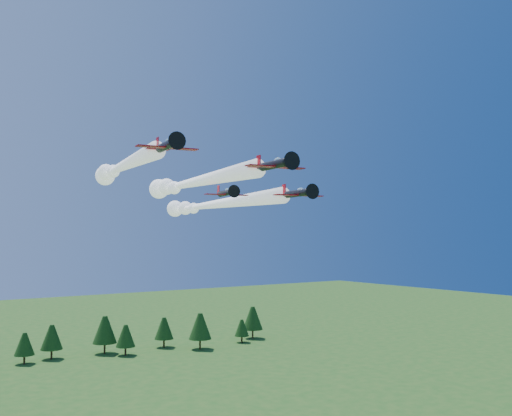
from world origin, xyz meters
TOP-DOWN VIEW (x-y plane):
  - plane_lead at (1.74, 17.65)m, footprint 10.42×48.28m
  - plane_left at (-7.44, 25.76)m, footprint 11.68×45.10m
  - plane_right at (13.50, 31.16)m, footprint 13.13×58.81m
  - plane_slot at (2.59, 8.38)m, footprint 6.90×7.58m
  - treeline at (8.30, 107.68)m, footprint 165.47×19.47m

SIDE VIEW (x-z plane):
  - treeline at x=8.30m, z-range 0.62..12.51m
  - plane_right at x=13.50m, z-range 41.68..45.38m
  - plane_slot at x=2.59m, z-range 42.68..45.09m
  - plane_lead at x=1.74m, z-range 44.31..48.01m
  - plane_left at x=-7.44m, z-range 47.10..50.80m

